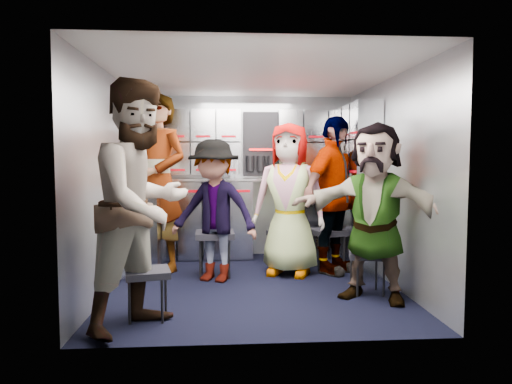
{
  "coord_description": "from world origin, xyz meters",
  "views": [
    {
      "loc": [
        -0.3,
        -4.56,
        1.27
      ],
      "look_at": [
        0.04,
        0.35,
        0.92
      ],
      "focal_mm": 32.0,
      "sensor_mm": 36.0,
      "label": 1
    }
  ],
  "objects": [
    {
      "name": "jump_seat_mid_right",
      "position": [
        0.91,
        0.62,
        0.41
      ],
      "size": [
        0.48,
        0.47,
        0.46
      ],
      "rotation": [
        0.0,
        0.0,
        0.31
      ],
      "color": "black",
      "rests_on": "ground"
    },
    {
      "name": "jump_seat_near_right",
      "position": [
        1.05,
        -0.39,
        0.35
      ],
      "size": [
        0.4,
        0.39,
        0.4
      ],
      "rotation": [
        0.0,
        0.0,
        -0.24
      ],
      "color": "black",
      "rests_on": "ground"
    },
    {
      "name": "red_latch_strip",
      "position": [
        0.0,
        1.09,
        0.88
      ],
      "size": [
        2.6,
        0.02,
        0.03
      ],
      "primitive_type": "cube",
      "color": "#9B010C",
      "rests_on": "cart_bank_back"
    },
    {
      "name": "counter",
      "position": [
        0.0,
        1.29,
        1.01
      ],
      "size": [
        2.68,
        0.42,
        0.03
      ],
      "primitive_type": "cube",
      "color": "#B1B4B9",
      "rests_on": "cart_bank_back"
    },
    {
      "name": "right_cabinet",
      "position": [
        1.25,
        0.6,
        0.5
      ],
      "size": [
        0.28,
        1.2,
        1.0
      ],
      "primitive_type": "cube",
      "color": "#9DA3AD",
      "rests_on": "ground"
    },
    {
      "name": "attendant_arc_c",
      "position": [
        0.42,
        0.41,
        0.83
      ],
      "size": [
        0.95,
        0.79,
        1.67
      ],
      "primitive_type": "imported",
      "rotation": [
        0.0,
        0.0,
        -0.37
      ],
      "color": "black",
      "rests_on": "ground"
    },
    {
      "name": "wall_left",
      "position": [
        -1.4,
        0.0,
        1.05
      ],
      "size": [
        0.04,
        3.0,
        2.1
      ],
      "primitive_type": "cube",
      "color": "#9399A1",
      "rests_on": "ground"
    },
    {
      "name": "bottle_left",
      "position": [
        -0.2,
        1.24,
        1.15
      ],
      "size": [
        0.07,
        0.07,
        0.23
      ],
      "primitive_type": "cylinder",
      "color": "white",
      "rests_on": "counter"
    },
    {
      "name": "ceiling",
      "position": [
        0.0,
        0.0,
        2.1
      ],
      "size": [
        2.8,
        3.0,
        0.02
      ],
      "primitive_type": "cube",
      "color": "silver",
      "rests_on": "wall_back"
    },
    {
      "name": "wall_right",
      "position": [
        1.4,
        0.0,
        1.05
      ],
      "size": [
        0.04,
        3.0,
        2.1
      ],
      "primitive_type": "cube",
      "color": "#9399A1",
      "rests_on": "ground"
    },
    {
      "name": "attendant_arc_a",
      "position": [
        -0.91,
        -1.13,
        0.93
      ],
      "size": [
        1.1,
        1.15,
        1.86
      ],
      "primitive_type": "imported",
      "rotation": [
        0.0,
        0.0,
        0.95
      ],
      "color": "black",
      "rests_on": "ground"
    },
    {
      "name": "bottle_right",
      "position": [
        0.74,
        1.24,
        1.16
      ],
      "size": [
        0.06,
        0.06,
        0.27
      ],
      "primitive_type": "cylinder",
      "color": "white",
      "rests_on": "counter"
    },
    {
      "name": "wall_back",
      "position": [
        0.0,
        1.5,
        1.05
      ],
      "size": [
        2.8,
        0.04,
        2.1
      ],
      "primitive_type": "cube",
      "color": "#9399A1",
      "rests_on": "ground"
    },
    {
      "name": "locker_bank_back",
      "position": [
        0.0,
        1.35,
        1.49
      ],
      "size": [
        2.68,
        0.28,
        0.82
      ],
      "primitive_type": "cube",
      "color": "#9DA3AD",
      "rests_on": "wall_back"
    },
    {
      "name": "jump_seat_near_left",
      "position": [
        -0.91,
        -0.95,
        0.35
      ],
      "size": [
        0.4,
        0.39,
        0.4
      ],
      "rotation": [
        0.0,
        0.0,
        0.22
      ],
      "color": "black",
      "rests_on": "ground"
    },
    {
      "name": "cart_bank_left",
      "position": [
        -1.19,
        0.56,
        0.49
      ],
      "size": [
        0.38,
        0.76,
        0.99
      ],
      "primitive_type": "cube",
      "color": "#9DA3AD",
      "rests_on": "ground"
    },
    {
      "name": "attendant_standing",
      "position": [
        -1.05,
        0.67,
        1.01
      ],
      "size": [
        0.88,
        0.81,
        2.02
      ],
      "primitive_type": "imported",
      "rotation": [
        0.0,
        0.0,
        -0.58
      ],
      "color": "black",
      "rests_on": "ground"
    },
    {
      "name": "attendant_arc_b",
      "position": [
        -0.4,
        0.19,
        0.74
      ],
      "size": [
        1.1,
        0.89,
        1.48
      ],
      "primitive_type": "imported",
      "rotation": [
        0.0,
        0.0,
        -0.42
      ],
      "color": "black",
      "rests_on": "ground"
    },
    {
      "name": "cup_left",
      "position": [
        -1.18,
        1.23,
        1.08
      ],
      "size": [
        0.08,
        0.08,
        0.11
      ],
      "primitive_type": "cylinder",
      "color": "beige",
      "rests_on": "counter"
    },
    {
      "name": "bottle_mid",
      "position": [
        -0.14,
        1.24,
        1.15
      ],
      "size": [
        0.07,
        0.07,
        0.24
      ],
      "primitive_type": "cylinder",
      "color": "white",
      "rests_on": "counter"
    },
    {
      "name": "jump_seat_mid_left",
      "position": [
        -0.4,
        0.37,
        0.43
      ],
      "size": [
        0.43,
        0.41,
        0.49
      ],
      "rotation": [
        0.0,
        0.0,
        0.04
      ],
      "color": "black",
      "rests_on": "ground"
    },
    {
      "name": "jump_seat_center",
      "position": [
        0.42,
        0.59,
        0.39
      ],
      "size": [
        0.46,
        0.44,
        0.44
      ],
      "rotation": [
        0.0,
        0.0,
        0.27
      ],
      "color": "black",
      "rests_on": "ground"
    },
    {
      "name": "floor",
      "position": [
        0.0,
        0.0,
        0.0
      ],
      "size": [
        3.0,
        3.0,
        0.0
      ],
      "primitive_type": "plane",
      "color": "black",
      "rests_on": "ground"
    },
    {
      "name": "cart_bank_back",
      "position": [
        0.0,
        1.29,
        0.49
      ],
      "size": [
        2.68,
        0.38,
        0.99
      ],
      "primitive_type": "cube",
      "color": "#9DA3AD",
      "rests_on": "ground"
    },
    {
      "name": "attendant_arc_d",
      "position": [
        0.91,
        0.44,
        0.88
      ],
      "size": [
        1.03,
        1.03,
        1.75
      ],
      "primitive_type": "imported",
      "rotation": [
        0.0,
        0.0,
        0.78
      ],
      "color": "black",
      "rests_on": "ground"
    },
    {
      "name": "attendant_arc_e",
      "position": [
        1.05,
        -0.57,
        0.8
      ],
      "size": [
        1.51,
        1.21,
        1.61
      ],
      "primitive_type": "imported",
      "rotation": [
        0.0,
        0.0,
        -0.57
      ],
      "color": "black",
      "rests_on": "ground"
    },
    {
      "name": "cup_right",
      "position": [
        0.51,
        1.23,
        1.08
      ],
      "size": [
        0.09,
        0.09,
        0.09
      ],
      "primitive_type": "cylinder",
      "color": "beige",
      "rests_on": "counter"
    },
    {
      "name": "locker_bank_right",
      "position": [
        1.25,
        0.7,
        1.49
      ],
      "size": [
        0.28,
        1.0,
        0.82
      ],
      "primitive_type": "cube",
      "color": "#9DA3AD",
      "rests_on": "wall_right"
    },
    {
      "name": "coffee_niche",
      "position": [
        0.18,
        1.41,
        1.47
      ],
      "size": [
        0.46,
        0.16,
        0.84
      ],
      "primitive_type": null,
      "color": "black",
      "rests_on": "wall_back"
    }
  ]
}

